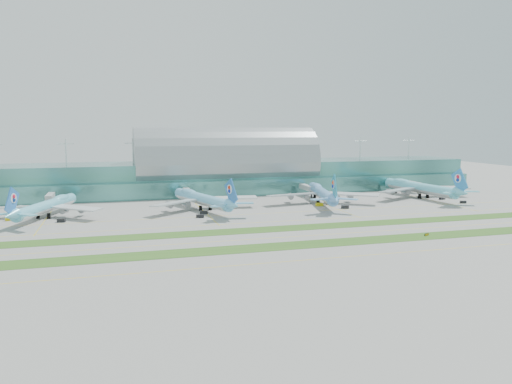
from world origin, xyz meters
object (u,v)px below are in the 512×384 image
object	(u,v)px
airliner_b	(202,198)
taxiway_sign_east	(427,235)
terminal	(226,170)
airliner_d	(419,187)
airliner_a	(47,206)
airliner_c	(322,193)

from	to	relation	value
airliner_b	taxiway_sign_east	size ratio (longest dim) A/B	29.06
terminal	airliner_d	xyz separation A→B (m)	(108.58, -60.25, -7.87)
airliner_a	airliner_b	world-z (taller)	airliner_b
airliner_b	airliner_d	world-z (taller)	airliner_d
airliner_b	taxiway_sign_east	world-z (taller)	airliner_b
airliner_c	airliner_d	size ratio (longest dim) A/B	0.96
airliner_a	airliner_c	distance (m)	145.03
taxiway_sign_east	airliner_c	bearing A→B (deg)	76.68
terminal	airliner_c	size ratio (longest dim) A/B	4.71
terminal	airliner_b	size ratio (longest dim) A/B	4.96
airliner_c	taxiway_sign_east	xyz separation A→B (m)	(6.42, -90.03, -5.68)
terminal	airliner_d	world-z (taller)	terminal
airliner_b	taxiway_sign_east	xyz separation A→B (m)	(75.72, -87.88, -5.45)
airliner_c	airliner_d	world-z (taller)	airliner_d
taxiway_sign_east	airliner_d	bearing A→B (deg)	40.16
airliner_c	taxiway_sign_east	size ratio (longest dim) A/B	30.61
terminal	airliner_c	xyz separation A→B (m)	(41.14, -66.20, -8.05)
terminal	airliner_d	distance (m)	124.42
terminal	taxiway_sign_east	distance (m)	163.88
airliner_a	airliner_c	size ratio (longest dim) A/B	0.90
taxiway_sign_east	terminal	bearing A→B (deg)	89.54
airliner_d	airliner_a	bearing A→B (deg)	177.12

